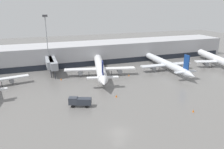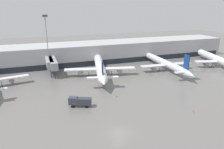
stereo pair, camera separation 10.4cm
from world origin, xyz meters
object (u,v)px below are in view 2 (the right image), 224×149
parked_jet_4 (219,60)px  service_truck_1 (80,101)px  traffic_cone_2 (129,75)px  apron_light_mast_3 (46,29)px  traffic_cone_1 (61,79)px  traffic_cone_3 (193,111)px  traffic_cone_0 (116,96)px  parked_jet_2 (166,64)px  parked_jet_1 (100,67)px

parked_jet_4 → service_truck_1: (-65.44, -18.60, -1.53)m
traffic_cone_2 → apron_light_mast_3: 35.67m
traffic_cone_1 → traffic_cone_3: traffic_cone_3 is taller
traffic_cone_1 → apron_light_mast_3: 19.69m
service_truck_1 → traffic_cone_0: size_ratio=7.92×
parked_jet_4 → apron_light_mast_3: apron_light_mast_3 is taller
parked_jet_2 → parked_jet_4: (24.59, -3.17, 0.27)m
parked_jet_4 → traffic_cone_2: 42.40m
parked_jet_4 → traffic_cone_0: (-54.04, -15.99, -2.71)m
apron_light_mast_3 → traffic_cone_3: bearing=-55.5°
traffic_cone_3 → parked_jet_2: bearing=67.5°
parked_jet_4 → apron_light_mast_3: 73.55m
traffic_cone_0 → apron_light_mast_3: apron_light_mast_3 is taller
parked_jet_2 → service_truck_1: bearing=120.4°
parked_jet_4 → traffic_cone_2: parked_jet_4 is taller
service_truck_1 → apron_light_mast_3: apron_light_mast_3 is taller
parked_jet_2 → traffic_cone_3: bearing=159.8°
traffic_cone_0 → parked_jet_4: bearing=16.5°
parked_jet_1 → traffic_cone_0: (-1.50, -21.61, -2.86)m
service_truck_1 → traffic_cone_2: bearing=-117.9°
traffic_cone_2 → traffic_cone_3: 32.94m
parked_jet_4 → parked_jet_2: bearing=97.0°
parked_jet_2 → apron_light_mast_3: apron_light_mast_3 is taller
parked_jet_4 → service_truck_1: parked_jet_4 is taller
traffic_cone_1 → traffic_cone_0: bearing=-57.7°
service_truck_1 → traffic_cone_1: bearing=-63.7°
parked_jet_2 → parked_jet_4: size_ratio=0.96×
parked_jet_2 → traffic_cone_0: (-29.44, -19.16, -2.44)m
apron_light_mast_3 → traffic_cone_0: bearing=-61.5°
parked_jet_4 → traffic_cone_3: size_ratio=49.31×
parked_jet_1 → parked_jet_4: 52.84m
parked_jet_1 → traffic_cone_2: parked_jet_1 is taller
parked_jet_1 → parked_jet_2: 28.06m
traffic_cone_1 → parked_jet_2: bearing=-2.8°
traffic_cone_2 → apron_light_mast_3: apron_light_mast_3 is taller
parked_jet_4 → traffic_cone_0: size_ratio=49.88×
traffic_cone_0 → traffic_cone_1: traffic_cone_0 is taller
traffic_cone_1 → parked_jet_1: bearing=1.4°
traffic_cone_0 → traffic_cone_1: size_ratio=1.03×
parked_jet_1 → parked_jet_4: parked_jet_4 is taller
traffic_cone_2 → traffic_cone_3: size_ratio=0.95×
traffic_cone_3 → apron_light_mast_3: apron_light_mast_3 is taller
parked_jet_1 → traffic_cone_3: parked_jet_1 is taller
parked_jet_1 → apron_light_mast_3: (-18.11, 9.04, 14.13)m
service_truck_1 → apron_light_mast_3: bearing=-59.6°
service_truck_1 → traffic_cone_3: service_truck_1 is taller
parked_jet_2 → parked_jet_1: bearing=87.3°
parked_jet_4 → apron_light_mast_3: (-70.65, 14.65, 14.29)m
service_truck_1 → traffic_cone_3: bearing=175.5°
parked_jet_1 → apron_light_mast_3: size_ratio=1.74×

